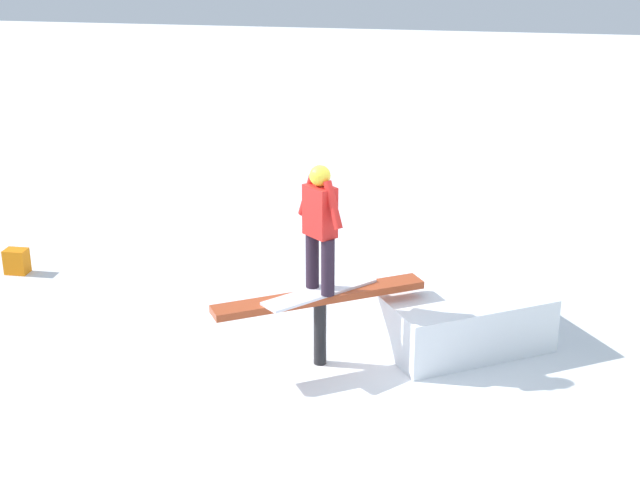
{
  "coord_description": "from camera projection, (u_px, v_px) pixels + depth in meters",
  "views": [
    {
      "loc": [
        -1.6,
        8.51,
        4.6
      ],
      "look_at": [
        0.0,
        0.0,
        1.43
      ],
      "focal_mm": 50.0,
      "sensor_mm": 36.0,
      "label": 1
    }
  ],
  "objects": [
    {
      "name": "ground_plane",
      "position": [
        320.0,
        363.0,
        9.71
      ],
      "size": [
        60.0,
        60.0,
        0.0
      ],
      "primitive_type": "plane",
      "color": "white"
    },
    {
      "name": "rail_feature",
      "position": [
        320.0,
        304.0,
        9.47
      ],
      "size": [
        2.13,
        1.5,
        0.83
      ],
      "rotation": [
        0.0,
        0.0,
        0.57
      ],
      "color": "black",
      "rests_on": "ground"
    },
    {
      "name": "snow_kicker_ramp",
      "position": [
        454.0,
        313.0,
        10.18
      ],
      "size": [
        2.32,
        2.23,
        0.62
      ],
      "primitive_type": "cube",
      "rotation": [
        0.0,
        0.0,
        0.57
      ],
      "color": "white",
      "rests_on": "ground"
    },
    {
      "name": "main_rider_on_rail",
      "position": [
        320.0,
        231.0,
        9.18
      ],
      "size": [
        1.1,
        1.2,
        1.4
      ],
      "rotation": [
        0.0,
        0.0,
        0.85
      ],
      "color": "white",
      "rests_on": "rail_feature"
    },
    {
      "name": "backpack_on_snow",
      "position": [
        17.0,
        261.0,
        12.09
      ],
      "size": [
        0.31,
        0.23,
        0.34
      ],
      "primitive_type": "cube",
      "rotation": [
        0.0,
        0.0,
        0.03
      ],
      "color": "orange",
      "rests_on": "ground"
    }
  ]
}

